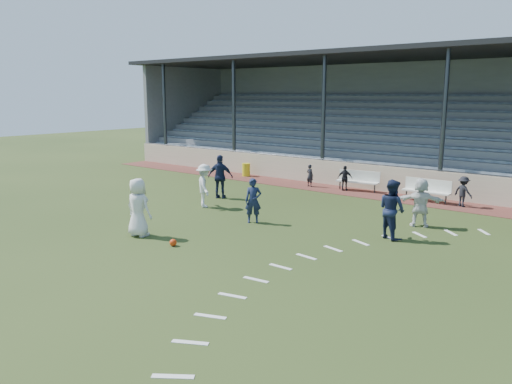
{
  "coord_description": "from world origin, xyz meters",
  "views": [
    {
      "loc": [
        10.24,
        -10.24,
        4.51
      ],
      "look_at": [
        0.0,
        2.5,
        1.3
      ],
      "focal_mm": 35.0,
      "sensor_mm": 36.0,
      "label": 1
    }
  ],
  "objects_px": {
    "bench_right": "(427,188)",
    "player_navy_lead": "(253,201)",
    "bench_left": "(358,179)",
    "trash_bin": "(246,170)",
    "football": "(173,243)",
    "player_white_lead": "(138,207)"
  },
  "relations": [
    {
      "from": "bench_left",
      "to": "player_white_lead",
      "type": "height_order",
      "value": "player_white_lead"
    },
    {
      "from": "trash_bin",
      "to": "bench_right",
      "type": "bearing_deg",
      "value": -1.66
    },
    {
      "from": "player_navy_lead",
      "to": "trash_bin",
      "type": "bearing_deg",
      "value": 92.2
    },
    {
      "from": "bench_right",
      "to": "bench_left",
      "type": "bearing_deg",
      "value": 174.81
    },
    {
      "from": "trash_bin",
      "to": "football",
      "type": "bearing_deg",
      "value": -59.73
    },
    {
      "from": "player_white_lead",
      "to": "player_navy_lead",
      "type": "relative_size",
      "value": 1.18
    },
    {
      "from": "football",
      "to": "player_navy_lead",
      "type": "relative_size",
      "value": 0.14
    },
    {
      "from": "bench_right",
      "to": "player_navy_lead",
      "type": "height_order",
      "value": "player_navy_lead"
    },
    {
      "from": "trash_bin",
      "to": "player_navy_lead",
      "type": "distance_m",
      "value": 10.23
    },
    {
      "from": "bench_right",
      "to": "trash_bin",
      "type": "height_order",
      "value": "bench_right"
    },
    {
      "from": "player_navy_lead",
      "to": "bench_left",
      "type": "bearing_deg",
      "value": 49.84
    },
    {
      "from": "player_white_lead",
      "to": "player_navy_lead",
      "type": "height_order",
      "value": "player_white_lead"
    },
    {
      "from": "trash_bin",
      "to": "football",
      "type": "relative_size",
      "value": 3.24
    },
    {
      "from": "trash_bin",
      "to": "player_white_lead",
      "type": "xyz_separation_m",
      "value": [
        4.96,
        -11.32,
        0.57
      ]
    },
    {
      "from": "trash_bin",
      "to": "bench_left",
      "type": "bearing_deg",
      "value": 0.42
    },
    {
      "from": "bench_left",
      "to": "player_navy_lead",
      "type": "bearing_deg",
      "value": -99.11
    },
    {
      "from": "trash_bin",
      "to": "player_white_lead",
      "type": "bearing_deg",
      "value": -66.34
    },
    {
      "from": "trash_bin",
      "to": "player_navy_lead",
      "type": "bearing_deg",
      "value": -48.65
    },
    {
      "from": "bench_right",
      "to": "player_navy_lead",
      "type": "distance_m",
      "value": 8.18
    },
    {
      "from": "bench_right",
      "to": "player_white_lead",
      "type": "xyz_separation_m",
      "value": [
        -5.34,
        -11.02,
        0.36
      ]
    },
    {
      "from": "football",
      "to": "player_white_lead",
      "type": "xyz_separation_m",
      "value": [
        -1.68,
        0.06,
        0.84
      ]
    },
    {
      "from": "bench_left",
      "to": "trash_bin",
      "type": "xyz_separation_m",
      "value": [
        -6.89,
        -0.05,
        -0.21
      ]
    }
  ]
}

